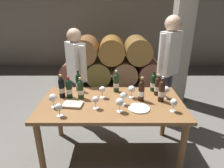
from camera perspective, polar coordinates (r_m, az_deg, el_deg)
The scene contains 27 objects.
ground_plane at distance 2.76m, azimuth -0.01°, elevation -19.47°, with size 14.00×14.00×0.00m, color #66635E.
cellar_back_wall at distance 6.28m, azimuth 0.13°, elevation 18.06°, with size 10.00×0.24×2.80m, color gray.
barrel_stack at distance 4.84m, azimuth 0.10°, elevation 6.48°, with size 2.49×0.90×1.15m.
stone_pillar at distance 3.92m, azimuth 19.95°, elevation 13.00°, with size 0.32×0.32×2.60m, color gray.
dining_table at distance 2.37m, azimuth -0.02°, elevation -7.24°, with size 1.70×0.90×0.76m.
wine_bottle_0 at distance 2.61m, azimuth -9.65°, elevation 0.53°, with size 0.07×0.07×0.28m.
wine_bottle_1 at distance 2.36m, azimuth 14.59°, elevation -1.97°, with size 0.07×0.07×0.31m.
wine_bottle_2 at distance 2.39m, azimuth -9.05°, elevation -1.58°, with size 0.07×0.07×0.27m.
wine_bottle_3 at distance 2.47m, azimuth -14.45°, elevation -1.01°, with size 0.07×0.07×0.30m.
wine_bottle_4 at distance 2.64m, azimuth 12.29°, elevation 0.43°, with size 0.07×0.07×0.27m.
wine_bottle_5 at distance 2.55m, azimuth 1.43°, elevation 0.43°, with size 0.07×0.07×0.29m.
wine_bottle_6 at distance 2.52m, azimuth 13.41°, elevation -0.61°, with size 0.07×0.07×0.28m.
wine_bottle_7 at distance 2.44m, azimuth -12.33°, elevation -1.30°, with size 0.07×0.07×0.27m.
wine_bottle_8 at distance 2.33m, azimuth 8.82°, elevation -1.96°, with size 0.07×0.07×0.30m.
wine_glass_0 at distance 2.14m, azimuth -4.71°, elevation -4.70°, with size 0.07×0.07×0.15m.
wine_glass_1 at distance 2.07m, azimuth 2.44°, elevation -5.42°, with size 0.09×0.09×0.16m.
wine_glass_2 at distance 2.07m, azimuth -15.23°, elevation -6.60°, with size 0.07×0.07×0.15m.
wine_glass_3 at distance 2.39m, azimuth -2.69°, elevation -1.70°, with size 0.08×0.08×0.15m.
wine_glass_4 at distance 2.46m, azimuth 15.80°, elevation -1.69°, with size 0.08×0.08×0.16m.
wine_glass_5 at distance 2.22m, azimuth 3.50°, elevation -3.58°, with size 0.08×0.08×0.15m.
wine_glass_6 at distance 2.18m, azimuth 17.92°, elevation -5.26°, with size 0.08×0.08×0.15m.
wine_glass_7 at distance 2.39m, azimuth 5.96°, elevation -1.58°, with size 0.09×0.09×0.16m.
wine_glass_8 at distance 2.26m, azimuth -16.85°, elevation -3.95°, with size 0.09×0.09×0.16m.
tasting_notebook at distance 2.28m, azimuth -11.30°, elevation -5.95°, with size 0.22×0.16×0.03m, color #B2A893.
serving_plate at distance 2.19m, azimuth 8.15°, elevation -7.10°, with size 0.24×0.24×0.01m, color white.
sommelier_presenting at distance 3.05m, azimuth 16.54°, elevation 6.19°, with size 0.39×0.35×1.72m.
taster_seated_left at distance 2.98m, azimuth -10.21°, elevation 3.97°, with size 0.33×0.41×1.54m.
Camera 1 is at (0.01, -2.07, 1.82)m, focal length 31.05 mm.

